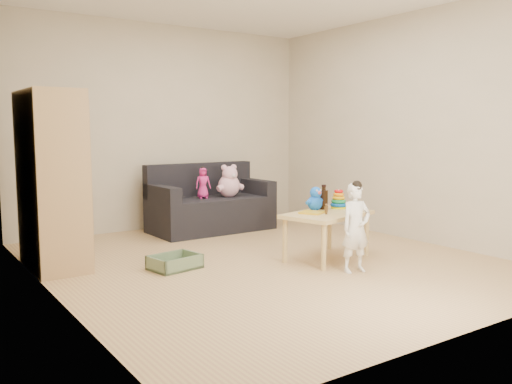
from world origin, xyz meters
TOP-DOWN VIEW (x-y plane):
  - room at (0.00, 0.00)m, footprint 4.50×4.50m
  - wardrobe at (-1.76, 0.92)m, footprint 0.45×0.90m
  - sofa at (0.34, 1.68)m, footprint 1.53×0.79m
  - play_table at (0.54, -0.27)m, footprint 1.00×0.77m
  - storage_bin at (-0.87, 0.23)m, footprint 0.48×0.39m
  - toddler at (0.43, -0.78)m, footprint 0.31×0.23m
  - pink_bear at (0.56, 1.61)m, footprint 0.33×0.29m
  - doll at (0.21, 1.65)m, footprint 0.22×0.17m
  - ring_stacker at (0.83, -0.12)m, footprint 0.17×0.17m
  - brown_bottle at (0.66, -0.08)m, footprint 0.09×0.09m
  - blue_plush at (0.54, -0.09)m, footprint 0.25×0.23m
  - wooden_figure at (0.46, -0.35)m, footprint 0.04×0.03m
  - yellow_book at (0.39, -0.22)m, footprint 0.28×0.28m

SIDE VIEW (x-z plane):
  - storage_bin at x=-0.87m, z-range 0.00..0.13m
  - sofa at x=0.34m, z-range 0.00..0.42m
  - play_table at x=0.54m, z-range 0.00..0.47m
  - toddler at x=0.43m, z-range 0.00..0.78m
  - yellow_book at x=0.39m, z-range 0.47..0.48m
  - wooden_figure at x=0.46m, z-range 0.47..0.57m
  - ring_stacker at x=0.83m, z-range 0.45..0.64m
  - brown_bottle at x=0.66m, z-range 0.45..0.70m
  - blue_plush at x=0.54m, z-range 0.47..0.71m
  - pink_bear at x=0.56m, z-range 0.42..0.77m
  - doll at x=0.21m, z-range 0.42..0.80m
  - wardrobe at x=-1.76m, z-range 0.00..1.63m
  - room at x=0.00m, z-range -0.95..3.55m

